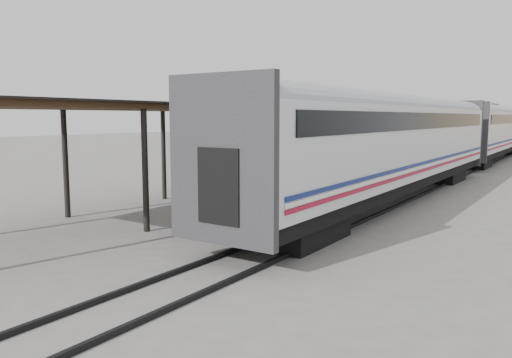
{
  "coord_description": "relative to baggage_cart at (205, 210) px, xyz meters",
  "views": [
    {
      "loc": [
        10.36,
        -13.05,
        3.65
      ],
      "look_at": [
        1.57,
        -0.04,
        1.7
      ],
      "focal_mm": 35.0,
      "sensor_mm": 36.0,
      "label": 1
    }
  ],
  "objects": [
    {
      "name": "ground",
      "position": [
        -0.01,
        0.71,
        -0.65
      ],
      "size": [
        160.0,
        160.0,
        0.0
      ],
      "primitive_type": "plane",
      "color": "slate",
      "rests_on": "ground"
    },
    {
      "name": "train",
      "position": [
        3.18,
        34.51,
        2.04
      ],
      "size": [
        3.45,
        76.01,
        4.01
      ],
      "color": "silver",
      "rests_on": "ground"
    },
    {
      "name": "canopy",
      "position": [
        -3.41,
        24.71,
        3.36
      ],
      "size": [
        4.9,
        64.3,
        4.15
      ],
      "color": "#422B19",
      "rests_on": "ground"
    },
    {
      "name": "rails",
      "position": [
        3.19,
        34.71,
        -0.59
      ],
      "size": [
        1.54,
        150.0,
        0.12
      ],
      "color": "black",
      "rests_on": "ground"
    },
    {
      "name": "building_left",
      "position": [
        -10.01,
        82.71,
        2.35
      ],
      "size": [
        12.0,
        8.0,
        6.0
      ],
      "primitive_type": "cube",
      "color": "tan",
      "rests_on": "ground"
    },
    {
      "name": "baggage_cart",
      "position": [
        0.0,
        0.0,
        0.0
      ],
      "size": [
        1.86,
        2.65,
        0.86
      ],
      "rotation": [
        0.0,
        0.0,
        0.28
      ],
      "color": "brown",
      "rests_on": "ground"
    },
    {
      "name": "suitcase_stack",
      "position": [
        -0.16,
        0.26,
        0.41
      ],
      "size": [
        1.2,
        1.26,
        0.57
      ],
      "rotation": [
        0.0,
        0.0,
        0.28
      ],
      "color": "#3B3B3E",
      "rests_on": "baggage_cart"
    },
    {
      "name": "luggage_tug",
      "position": [
        -1.66,
        16.64,
        0.02
      ],
      "size": [
        1.3,
        1.81,
        1.46
      ],
      "rotation": [
        0.0,
        0.0,
        0.2
      ],
      "color": "maroon",
      "rests_on": "ground"
    },
    {
      "name": "porter",
      "position": [
        0.25,
        -0.65,
        1.1
      ],
      "size": [
        0.47,
        0.68,
        1.78
      ],
      "primitive_type": "imported",
      "rotation": [
        0.0,
        0.0,
        1.64
      ],
      "color": "navy",
      "rests_on": "baggage_cart"
    },
    {
      "name": "pedestrian",
      "position": [
        -1.67,
        16.14,
        0.21
      ],
      "size": [
        1.05,
        0.53,
        1.72
      ],
      "primitive_type": "imported",
      "rotation": [
        0.0,
        0.0,
        3.03
      ],
      "color": "black",
      "rests_on": "ground"
    }
  ]
}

